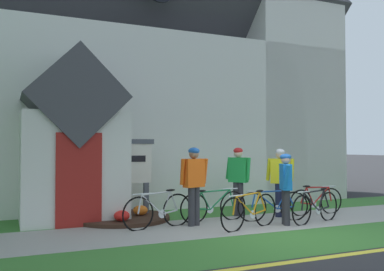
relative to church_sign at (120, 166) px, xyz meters
name	(u,v)px	position (x,y,z in m)	size (l,w,h in m)	color
ground	(206,209)	(2.71, 0.64, -1.32)	(140.00, 140.00, 0.00)	#2B2B2D
sidewalk_slab	(201,228)	(1.35, -1.91, -1.31)	(32.00, 2.13, 0.01)	#99968E
grass_verge	(248,247)	(1.35, -3.91, -1.31)	(32.00, 1.86, 0.01)	#38722D
church_lawn	(170,215)	(1.35, -0.01, -1.31)	(24.00, 1.68, 0.01)	#38722D
curb_paint_stripe	(285,263)	(1.35, -4.99, -1.31)	(28.00, 0.16, 0.01)	yellow
church_building	(133,65)	(1.85, 5.43, 3.67)	(14.16, 11.77, 14.49)	silver
church_sign	(120,166)	(0.00, 0.00, 0.00)	(1.79, 0.16, 1.98)	#474C56
flower_bed	(121,217)	(-0.03, -0.29, -1.24)	(2.31, 2.31, 0.34)	#382319
bicycle_black	(316,207)	(4.08, -2.45, -0.95)	(1.71, 0.49, 0.82)	black
bicycle_yellow	(250,211)	(2.29, -2.45, -0.93)	(1.73, 0.59, 0.84)	black
bicycle_silver	(274,206)	(3.31, -1.85, -0.95)	(1.73, 0.48, 0.80)	black
bicycle_orange	(214,206)	(1.96, -1.32, -0.94)	(1.78, 0.12, 0.79)	black
bicycle_white	(316,201)	(4.90, -1.49, -0.95)	(1.68, 0.08, 0.80)	black
bicycle_blue	(159,211)	(0.48, -1.59, -0.93)	(1.71, 0.37, 0.86)	black
cyclist_in_red_jersey	(194,179)	(1.29, -1.67, -0.27)	(0.68, 0.34, 1.77)	#2D2D33
cyclist_in_yellow_jersey	(238,175)	(2.89, -0.89, -0.27)	(0.45, 0.71, 1.76)	#2D2D33
cyclist_in_orange_jersey	(286,184)	(3.27, -2.40, -0.37)	(0.38, 0.66, 1.63)	#2D2D33
cyclist_in_blue_jersey	(280,177)	(3.78, -1.47, -0.29)	(0.51, 0.58, 1.74)	#191E38
roadside_conifer	(309,82)	(8.76, 3.49, 3.15)	(2.81, 2.81, 7.25)	#3D2D1E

